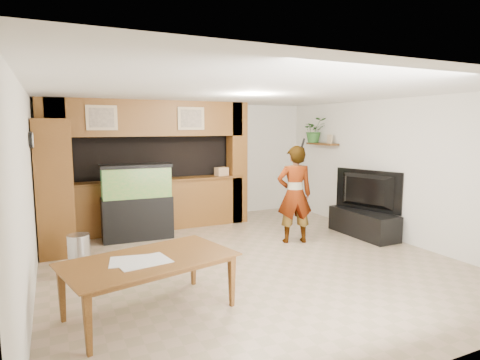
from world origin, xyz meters
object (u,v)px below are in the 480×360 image
aquarium (137,203)px  dining_table (152,287)px  person (295,194)px  television (365,191)px  pantry_cabinet (54,187)px

aquarium → dining_table: size_ratio=0.77×
person → dining_table: person is taller
television → aquarium: bearing=49.6°
television → dining_table: bearing=91.0°
pantry_cabinet → dining_table: size_ratio=1.21×
pantry_cabinet → aquarium: size_ratio=1.57×
television → dining_table: size_ratio=0.74×
dining_table → person: bearing=16.7°
aquarium → television: aquarium is taller
pantry_cabinet → television: size_ratio=1.62×
aquarium → person: bearing=-26.9°
pantry_cabinet → person: (3.90, -1.17, -0.23)m
aquarium → pantry_cabinet: bearing=-166.8°
pantry_cabinet → television: pantry_cabinet is taller
television → dining_table: television is taller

